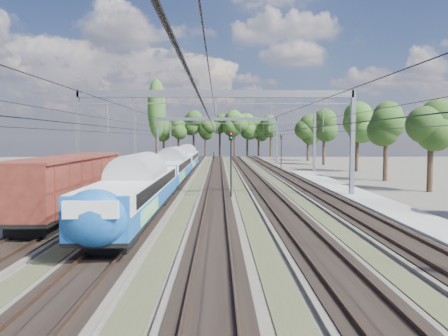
{
  "coord_description": "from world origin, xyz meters",
  "views": [
    {
      "loc": [
        0.22,
        -6.6,
        5.02
      ],
      "look_at": [
        0.63,
        25.73,
        2.8
      ],
      "focal_mm": 35.0,
      "sensor_mm": 36.0,
      "label": 1
    }
  ],
  "objects_px": {
    "freight_boxcar": "(70,182)",
    "worker": "(214,156)",
    "signal_far": "(281,147)",
    "signal_near": "(231,157)",
    "emu_train": "(172,164)"
  },
  "relations": [
    {
      "from": "freight_boxcar",
      "to": "worker",
      "type": "xyz_separation_m",
      "value": [
        8.15,
        74.41,
        -1.34
      ]
    },
    {
      "from": "signal_far",
      "to": "signal_near",
      "type": "bearing_deg",
      "value": -121.15
    },
    {
      "from": "worker",
      "to": "freight_boxcar",
      "type": "bearing_deg",
      "value": -165.7
    },
    {
      "from": "worker",
      "to": "signal_far",
      "type": "height_order",
      "value": "signal_far"
    },
    {
      "from": "emu_train",
      "to": "signal_near",
      "type": "distance_m",
      "value": 10.49
    },
    {
      "from": "signal_far",
      "to": "worker",
      "type": "bearing_deg",
      "value": 92.8
    },
    {
      "from": "freight_boxcar",
      "to": "signal_near",
      "type": "distance_m",
      "value": 13.6
    },
    {
      "from": "signal_near",
      "to": "signal_far",
      "type": "height_order",
      "value": "signal_far"
    },
    {
      "from": "freight_boxcar",
      "to": "signal_far",
      "type": "bearing_deg",
      "value": 65.54
    },
    {
      "from": "freight_boxcar",
      "to": "signal_far",
      "type": "distance_m",
      "value": 46.37
    },
    {
      "from": "freight_boxcar",
      "to": "worker",
      "type": "distance_m",
      "value": 74.87
    },
    {
      "from": "emu_train",
      "to": "worker",
      "type": "bearing_deg",
      "value": 86.33
    },
    {
      "from": "emu_train",
      "to": "freight_boxcar",
      "type": "xyz_separation_m",
      "value": [
        -4.5,
        -17.54,
        -0.07
      ]
    },
    {
      "from": "worker",
      "to": "signal_far",
      "type": "relative_size",
      "value": 0.33
    },
    {
      "from": "emu_train",
      "to": "worker",
      "type": "xyz_separation_m",
      "value": [
        3.65,
        56.87,
        -1.41
      ]
    }
  ]
}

